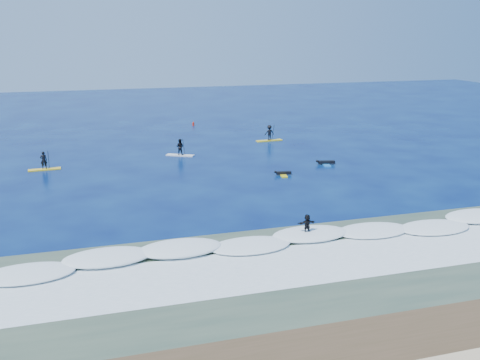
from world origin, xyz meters
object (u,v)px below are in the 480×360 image
object	(u,v)px
sup_paddler_right	(269,134)
sup_paddler_center	(180,149)
sup_paddler_left	(44,163)
prone_paddler_near	(283,174)
marker_buoy	(193,124)
prone_paddler_far	(325,163)
wave_surfer	(307,226)

from	to	relation	value
sup_paddler_right	sup_paddler_center	bearing A→B (deg)	-162.35
sup_paddler_left	prone_paddler_near	world-z (taller)	sup_paddler_left
sup_paddler_left	prone_paddler_near	bearing A→B (deg)	-25.08
sup_paddler_left	marker_buoy	distance (m)	25.66
sup_paddler_center	prone_paddler_far	bearing A→B (deg)	-1.61
sup_paddler_left	marker_buoy	bearing A→B (deg)	43.26
sup_paddler_right	marker_buoy	size ratio (longest dim) A/B	4.75
prone_paddler_near	marker_buoy	size ratio (longest dim) A/B	3.04
prone_paddler_far	wave_surfer	size ratio (longest dim) A/B	1.27
sup_paddler_center	sup_paddler_right	distance (m)	11.88
sup_paddler_right	prone_paddler_near	distance (m)	14.84
prone_paddler_far	marker_buoy	xyz separation A→B (m)	(-7.65, 24.08, 0.12)
sup_paddler_center	prone_paddler_near	bearing A→B (deg)	-24.48
sup_paddler_left	sup_paddler_center	bearing A→B (deg)	5.69
sup_paddler_right	marker_buoy	xyz separation A→B (m)	(-6.26, 12.18, -0.54)
sup_paddler_left	wave_surfer	distance (m)	27.00
prone_paddler_near	wave_surfer	xyz separation A→B (m)	(-3.74, -13.97, 0.63)
sup_paddler_center	prone_paddler_near	distance (m)	12.21
sup_paddler_center	wave_surfer	bearing A→B (deg)	-52.46
prone_paddler_near	marker_buoy	bearing A→B (deg)	14.04
prone_paddler_near	prone_paddler_far	xyz separation A→B (m)	(5.16, 2.44, 0.03)
sup_paddler_center	sup_paddler_right	bearing A→B (deg)	51.51
marker_buoy	wave_surfer	bearing A→B (deg)	-91.78
wave_surfer	marker_buoy	bearing A→B (deg)	86.57
sup_paddler_right	prone_paddler_far	world-z (taller)	sup_paddler_right
wave_surfer	prone_paddler_far	bearing A→B (deg)	59.86
sup_paddler_left	marker_buoy	world-z (taller)	sup_paddler_left
sup_paddler_left	prone_paddler_far	distance (m)	25.60
sup_paddler_right	prone_paddler_far	xyz separation A→B (m)	(1.38, -11.90, -0.66)
prone_paddler_near	sup_paddler_right	bearing A→B (deg)	-6.09
sup_paddler_right	prone_paddler_far	distance (m)	11.99
sup_paddler_left	sup_paddler_center	distance (m)	12.86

